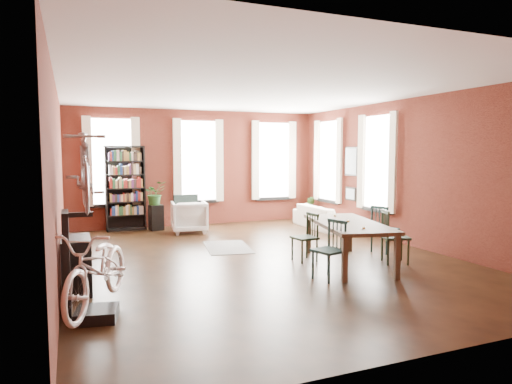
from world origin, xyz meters
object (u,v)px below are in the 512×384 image
dining_chair_a (329,250)px  dining_chair_c (395,237)px  dining_table (348,243)px  white_armchair (189,215)px  dining_chair_d (385,229)px  cream_sofa (324,213)px  bicycle_floor (97,232)px  plant_stand (156,217)px  dining_chair_b (305,237)px  console_table (76,265)px  bike_trainer (97,314)px  bookshelf (125,188)px

dining_chair_a → dining_chair_c: size_ratio=0.97×
dining_table → white_armchair: 4.74m
dining_chair_d → white_armchair: bearing=22.0°
dining_table → cream_sofa: bearing=78.8°
cream_sofa → bicycle_floor: 7.68m
plant_stand → dining_chair_a: bearing=-73.2°
white_armchair → dining_chair_c: bearing=128.5°
dining_chair_b → white_armchair: 4.01m
console_table → dining_chair_d: bearing=4.6°
dining_table → bike_trainer: dining_table is taller
dining_chair_d → plant_stand: 5.87m
bookshelf → bike_trainer: bearing=-99.4°
dining_chair_b → bookshelf: bookshelf is taller
console_table → bookshelf: bearing=76.2°
dining_chair_b → bicycle_floor: bearing=-71.6°
dining_chair_a → bike_trainer: bearing=-97.6°
white_armchair → console_table: size_ratio=1.10×
dining_chair_d → bike_trainer: dining_chair_d is taller
dining_chair_a → bookshelf: bookshelf is taller
bookshelf → white_armchair: bookshelf is taller
dining_chair_a → white_armchair: (-1.02, 5.06, -0.03)m
dining_chair_d → bike_trainer: bearing=89.6°
dining_chair_d → cream_sofa: 3.05m
dining_chair_a → bike_trainer: dining_chair_a is taller
console_table → white_armchair: bearing=57.2°
white_armchair → plant_stand: white_armchair is taller
dining_chair_d → dining_table: bearing=97.4°
dining_chair_d → dining_chair_c: bearing=136.2°
dining_chair_c → plant_stand: 6.29m
dining_chair_c → bookshelf: size_ratio=0.44×
dining_table → console_table: size_ratio=2.86×
cream_sofa → plant_stand: 4.45m
dining_table → dining_chair_d: 1.42m
dining_chair_b → cream_sofa: 3.80m
dining_chair_c → bike_trainer: (-5.25, -0.95, -0.42)m
dining_chair_d → bicycle_floor: 5.91m
dining_chair_a → plant_stand: dining_chair_a is taller
bike_trainer → dining_chair_b: bearing=24.5°
dining_chair_a → dining_chair_c: (1.70, 0.48, 0.01)m
dining_chair_d → console_table: (-5.85, -0.47, -0.08)m
dining_table → bookshelf: size_ratio=1.04×
bike_trainer → plant_stand: 6.47m
dining_table → dining_chair_a: (-0.82, -0.70, 0.08)m
bike_trainer → bicycle_floor: size_ratio=0.26×
dining_chair_b → console_table: (-3.99, -0.43, -0.04)m
white_armchair → bike_trainer: size_ratio=1.83×
dining_chair_c → bike_trainer: size_ratio=2.02×
bookshelf → console_table: size_ratio=2.75×
dining_chair_b → bicycle_floor: bicycle_floor is taller
dining_chair_a → dining_chair_b: bearing=154.0°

